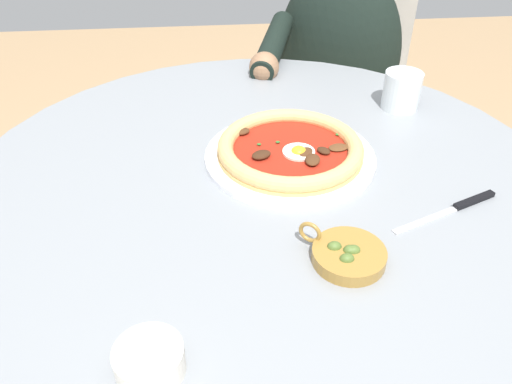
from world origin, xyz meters
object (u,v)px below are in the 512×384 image
(ramekin_capers, at_px, (149,360))
(diner_person, at_px, (331,118))
(steak_knife, at_px, (460,206))
(olive_pan, at_px, (347,254))
(pizza_on_plate, at_px, (290,150))
(cafe_chair_diner, at_px, (342,79))
(water_glass, at_px, (401,93))
(dining_table, at_px, (262,241))

(ramekin_capers, distance_m, diner_person, 1.13)
(ramekin_capers, xyz_separation_m, diner_person, (0.44, 1.01, -0.27))
(steak_knife, relative_size, olive_pan, 1.65)
(pizza_on_plate, bearing_deg, cafe_chair_diner, 68.80)
(water_glass, bearing_deg, olive_pan, -116.33)
(steak_knife, bearing_deg, olive_pan, -154.24)
(olive_pan, bearing_deg, steak_knife, 25.76)
(dining_table, relative_size, olive_pan, 8.94)
(dining_table, relative_size, pizza_on_plate, 3.41)
(olive_pan, bearing_deg, dining_table, 113.43)
(pizza_on_plate, xyz_separation_m, steak_knife, (0.24, -0.16, -0.01))
(dining_table, bearing_deg, steak_knife, -21.67)
(pizza_on_plate, bearing_deg, water_glass, 34.33)
(dining_table, bearing_deg, olive_pan, -66.57)
(pizza_on_plate, height_order, diner_person, diner_person)
(steak_knife, distance_m, diner_person, 0.80)
(dining_table, bearing_deg, ramekin_capers, -113.86)
(pizza_on_plate, distance_m, diner_person, 0.69)
(ramekin_capers, bearing_deg, water_glass, 51.20)
(ramekin_capers, bearing_deg, cafe_chair_diner, 66.43)
(dining_table, relative_size, steak_knife, 5.42)
(olive_pan, bearing_deg, pizza_on_plate, 98.69)
(dining_table, xyz_separation_m, diner_person, (0.28, 0.64, -0.10))
(steak_knife, bearing_deg, pizza_on_plate, 146.05)
(dining_table, bearing_deg, pizza_on_plate, 40.55)
(dining_table, xyz_separation_m, ramekin_capers, (-0.16, -0.36, 0.17))
(diner_person, bearing_deg, cafe_chair_diner, 65.92)
(olive_pan, bearing_deg, diner_person, 77.91)
(cafe_chair_diner, bearing_deg, steak_knife, -92.71)
(water_glass, bearing_deg, cafe_chair_diner, 86.97)
(ramekin_capers, distance_m, cafe_chair_diner, 1.26)
(pizza_on_plate, height_order, water_glass, water_glass)
(diner_person, bearing_deg, dining_table, -113.30)
(steak_knife, bearing_deg, diner_person, 91.38)
(cafe_chair_diner, bearing_deg, ramekin_capers, -113.57)
(dining_table, distance_m, steak_knife, 0.35)
(dining_table, xyz_separation_m, olive_pan, (0.09, -0.21, 0.16))
(dining_table, xyz_separation_m, steak_knife, (0.30, -0.12, 0.15))
(water_glass, distance_m, olive_pan, 0.49)
(diner_person, bearing_deg, steak_knife, -88.62)
(cafe_chair_diner, bearing_deg, water_glass, -93.03)
(pizza_on_plate, xyz_separation_m, diner_person, (0.22, 0.60, -0.27))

